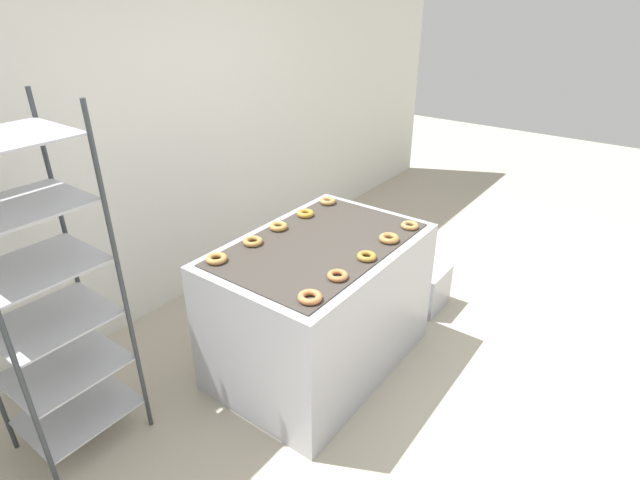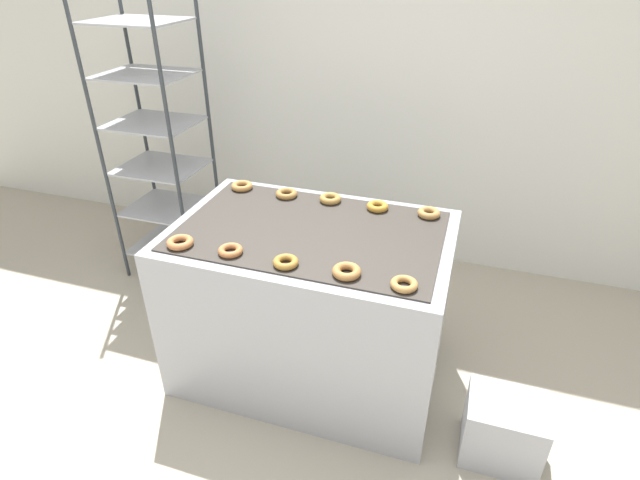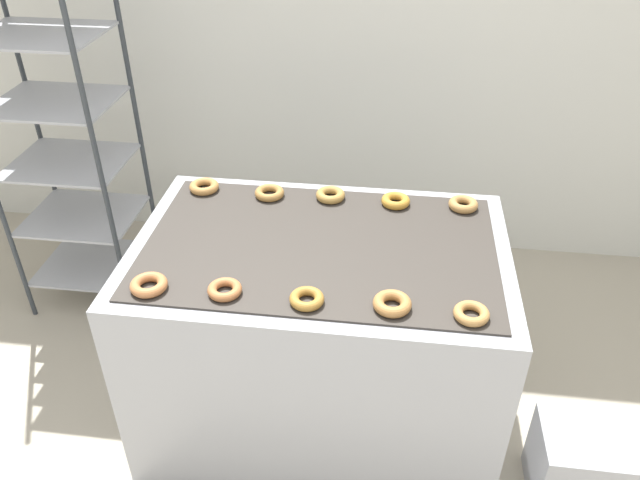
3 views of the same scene
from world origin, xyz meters
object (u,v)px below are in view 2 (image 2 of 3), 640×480
donut_near_center (286,262)px  fryer_machine (311,303)px  baking_rack_cart (158,146)px  donut_far_rightmost (429,213)px  donut_near_left (230,250)px  donut_near_rightmost (404,284)px  donut_far_leftmost (242,186)px  glaze_bin (503,429)px  donut_near_right (347,271)px  donut_far_center (329,198)px  donut_far_right (378,206)px  donut_near_leftmost (180,242)px  donut_far_left (287,194)px

donut_near_center → fryer_machine: bearing=90.0°
baking_rack_cart → donut_near_center: 1.65m
donut_near_center → donut_far_rightmost: donut_far_rightmost is taller
donut_near_left → donut_far_rightmost: size_ratio=0.97×
donut_near_rightmost → donut_far_leftmost: donut_far_leftmost is taller
glaze_bin → donut_near_right: bearing=-176.5°
donut_far_center → donut_far_right: size_ratio=1.03×
donut_near_leftmost → donut_far_rightmost: donut_far_rightmost is taller
donut_far_left → donut_far_center: donut_far_center is taller
donut_near_center → donut_far_left: size_ratio=0.93×
donut_near_right → donut_near_rightmost: 0.24m
donut_near_leftmost → donut_far_left: bearing=66.9°
donut_far_leftmost → donut_far_center: 0.52m
donut_near_rightmost → donut_far_rightmost: 0.66m
donut_far_leftmost → donut_far_rightmost: size_ratio=1.05×
fryer_machine → donut_near_center: donut_near_center is taller
donut_near_right → donut_far_left: size_ratio=1.03×
donut_far_center → donut_near_center: bearing=-89.5°
donut_near_right → donut_far_leftmost: 1.03m
donut_far_leftmost → donut_far_left: size_ratio=1.02×
donut_far_rightmost → fryer_machine: bearing=-148.4°
donut_near_center → donut_far_left: (-0.25, 0.64, 0.00)m
fryer_machine → donut_far_rightmost: 0.77m
glaze_bin → fryer_machine: bearing=165.1°
glaze_bin → donut_far_leftmost: size_ratio=2.87×
baking_rack_cart → glaze_bin: size_ratio=5.35×
donut_near_center → donut_far_center: 0.66m
donut_far_right → glaze_bin: bearing=-37.7°
donut_near_center → donut_far_center: bearing=90.5°
donut_near_center → donut_far_leftmost: bearing=128.6°
donut_near_center → donut_near_right: size_ratio=0.91×
baking_rack_cart → donut_near_right: baking_rack_cart is taller
fryer_machine → donut_far_leftmost: donut_far_leftmost is taller
donut_near_right → donut_far_right: donut_near_right is taller
donut_near_leftmost → donut_near_center: 0.52m
donut_near_center → donut_near_left: bearing=177.4°
donut_near_left → donut_near_rightmost: same height
fryer_machine → donut_far_leftmost: 0.78m
donut_near_leftmost → donut_far_rightmost: size_ratio=1.06×
donut_far_rightmost → donut_far_left: bearing=-179.5°
donut_far_leftmost → donut_far_left: 0.28m
donut_near_right → donut_far_leftmost: size_ratio=1.01×
donut_near_left → donut_near_rightmost: 0.78m
fryer_machine → glaze_bin: size_ratio=3.93×
donut_far_leftmost → donut_near_right: bearing=-39.3°
donut_near_rightmost → donut_far_right: size_ratio=0.98×
donut_near_leftmost → donut_near_rightmost: bearing=-0.4°
donut_near_leftmost → baking_rack_cart: bearing=127.8°
donut_near_center → donut_far_leftmost: donut_far_leftmost is taller
donut_far_left → donut_far_center: bearing=3.0°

